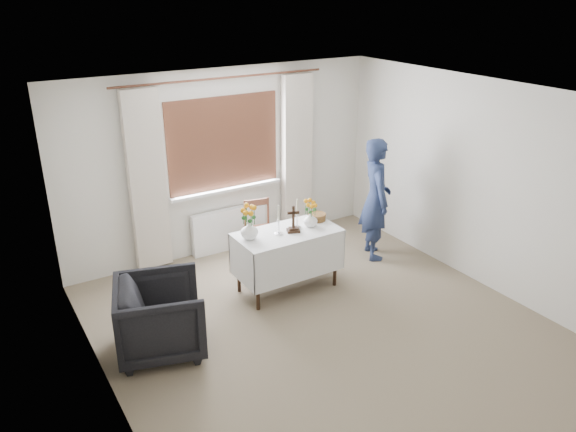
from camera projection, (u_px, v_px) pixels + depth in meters
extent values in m
plane|color=#7C6A55|center=(329.00, 332.00, 6.05)|extent=(5.00, 5.00, 0.00)
cube|color=white|center=(287.00, 260.00, 6.77)|extent=(1.24, 0.64, 0.76)
imported|color=black|center=(161.00, 317.00, 5.61)|extent=(1.06, 1.04, 0.78)
imported|color=navy|center=(376.00, 199.00, 7.45)|extent=(0.60, 0.71, 1.65)
cube|color=white|center=(229.00, 229.00, 7.84)|extent=(1.10, 0.10, 0.60)
imported|color=white|center=(249.00, 230.00, 6.41)|extent=(0.24, 0.24, 0.21)
imported|color=white|center=(310.00, 219.00, 6.74)|extent=(0.19, 0.19, 0.18)
cylinder|color=brown|center=(317.00, 217.00, 6.94)|extent=(0.28, 0.28, 0.08)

